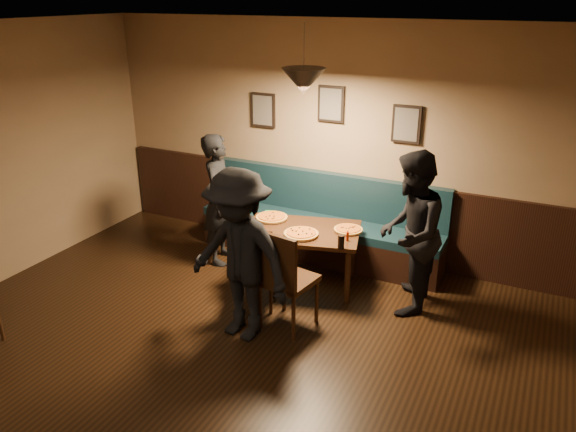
# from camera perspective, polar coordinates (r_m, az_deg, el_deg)

# --- Properties ---
(floor) EXTENTS (7.00, 7.00, 0.00)m
(floor) POSITION_cam_1_polar(r_m,az_deg,el_deg) (4.65, -13.39, -19.89)
(floor) COLOR black
(floor) RESTS_ON ground
(ceiling) EXTENTS (7.00, 7.00, 0.00)m
(ceiling) POSITION_cam_1_polar(r_m,az_deg,el_deg) (3.51, -17.54, 16.76)
(ceiling) COLOR silver
(ceiling) RESTS_ON ground
(wall_back) EXTENTS (6.00, 0.00, 6.00)m
(wall_back) POSITION_cam_1_polar(r_m,az_deg,el_deg) (6.73, 4.43, 7.66)
(wall_back) COLOR #8C704F
(wall_back) RESTS_ON ground
(wainscot) EXTENTS (5.88, 0.06, 1.00)m
(wainscot) POSITION_cam_1_polar(r_m,az_deg,el_deg) (6.98, 4.13, 0.43)
(wainscot) COLOR black
(wainscot) RESTS_ON ground
(booth_bench) EXTENTS (3.00, 0.60, 1.00)m
(booth_bench) POSITION_cam_1_polar(r_m,az_deg,el_deg) (6.75, 3.27, -0.33)
(booth_bench) COLOR #0F232D
(booth_bench) RESTS_ON ground
(picture_left) EXTENTS (0.32, 0.04, 0.42)m
(picture_left) POSITION_cam_1_polar(r_m,az_deg,el_deg) (7.01, -2.56, 10.79)
(picture_left) COLOR black
(picture_left) RESTS_ON wall_back
(picture_center) EXTENTS (0.32, 0.04, 0.42)m
(picture_center) POSITION_cam_1_polar(r_m,az_deg,el_deg) (6.61, 4.45, 11.38)
(picture_center) COLOR black
(picture_center) RESTS_ON wall_back
(picture_right) EXTENTS (0.32, 0.04, 0.42)m
(picture_right) POSITION_cam_1_polar(r_m,az_deg,el_deg) (6.37, 12.05, 9.19)
(picture_right) COLOR black
(picture_right) RESTS_ON wall_back
(pendant_lamp) EXTENTS (0.44, 0.44, 0.25)m
(pendant_lamp) POSITION_cam_1_polar(r_m,az_deg,el_deg) (5.60, 1.61, 13.67)
(pendant_lamp) COLOR black
(pendant_lamp) RESTS_ON ceiling
(dining_table) EXTENTS (1.40, 1.09, 0.66)m
(dining_table) POSITION_cam_1_polar(r_m,az_deg,el_deg) (6.18, 1.42, -4.23)
(dining_table) COLOR black
(dining_table) RESTS_ON floor
(chair_near_left) EXTENTS (0.53, 0.53, 0.93)m
(chair_near_left) POSITION_cam_1_polar(r_m,az_deg,el_deg) (5.73, -3.37, -4.98)
(chair_near_left) COLOR #321E0D
(chair_near_left) RESTS_ON floor
(chair_near_right) EXTENTS (0.53, 0.53, 1.05)m
(chair_near_right) POSITION_cam_1_polar(r_m,az_deg,el_deg) (5.35, 0.06, -6.33)
(chair_near_right) COLOR black
(chair_near_right) RESTS_ON floor
(diner_left) EXTENTS (0.52, 0.66, 1.58)m
(diner_left) POSITION_cam_1_polar(r_m,az_deg,el_deg) (6.60, -7.00, 1.68)
(diner_left) COLOR black
(diner_left) RESTS_ON floor
(diner_right) EXTENTS (0.71, 0.87, 1.67)m
(diner_right) POSITION_cam_1_polar(r_m,az_deg,el_deg) (5.64, 12.39, -1.75)
(diner_right) COLOR black
(diner_right) RESTS_ON floor
(diner_front) EXTENTS (1.15, 0.77, 1.66)m
(diner_front) POSITION_cam_1_polar(r_m,az_deg,el_deg) (5.09, -5.01, -4.11)
(diner_front) COLOR black
(diner_front) RESTS_ON floor
(pizza_a) EXTENTS (0.42, 0.42, 0.04)m
(pizza_a) POSITION_cam_1_polar(r_m,az_deg,el_deg) (6.31, -1.68, -0.14)
(pizza_a) COLOR #C86825
(pizza_a) RESTS_ON dining_table
(pizza_b) EXTENTS (0.38, 0.38, 0.04)m
(pizza_b) POSITION_cam_1_polar(r_m,az_deg,el_deg) (5.89, 1.36, -1.82)
(pizza_b) COLOR #C96125
(pizza_b) RESTS_ON dining_table
(pizza_c) EXTENTS (0.41, 0.41, 0.04)m
(pizza_c) POSITION_cam_1_polar(r_m,az_deg,el_deg) (6.03, 6.20, -1.38)
(pizza_c) COLOR orange
(pizza_c) RESTS_ON dining_table
(soda_glass) EXTENTS (0.09, 0.09, 0.14)m
(soda_glass) POSITION_cam_1_polar(r_m,az_deg,el_deg) (5.60, 5.46, -2.65)
(soda_glass) COLOR black
(soda_glass) RESTS_ON dining_table
(tabasco_bottle) EXTENTS (0.03, 0.03, 0.12)m
(tabasco_bottle) POSITION_cam_1_polar(r_m,az_deg,el_deg) (5.78, 6.12, -1.99)
(tabasco_bottle) COLOR #971805
(tabasco_bottle) RESTS_ON dining_table
(napkin_a) EXTENTS (0.17, 0.17, 0.01)m
(napkin_a) POSITION_cam_1_polar(r_m,az_deg,el_deg) (6.50, -1.86, 0.34)
(napkin_a) COLOR #207B36
(napkin_a) RESTS_ON dining_table
(napkin_b) EXTENTS (0.17, 0.17, 0.01)m
(napkin_b) POSITION_cam_1_polar(r_m,az_deg,el_deg) (6.01, -4.51, -1.57)
(napkin_b) COLOR #217C3A
(napkin_b) RESTS_ON dining_table
(cutlery_set) EXTENTS (0.18, 0.06, 0.00)m
(cutlery_set) POSITION_cam_1_polar(r_m,az_deg,el_deg) (5.73, -0.31, -2.71)
(cutlery_set) COLOR silver
(cutlery_set) RESTS_ON dining_table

